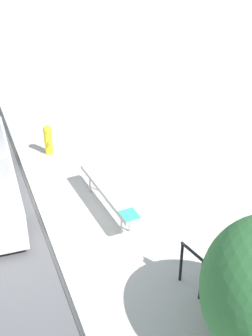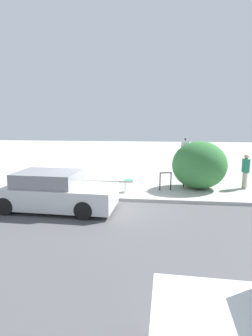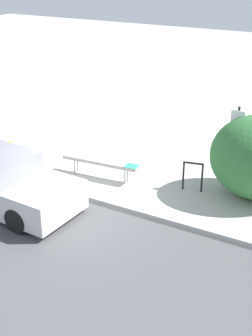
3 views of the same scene
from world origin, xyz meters
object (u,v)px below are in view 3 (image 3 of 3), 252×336
(bench, at_px, (101,162))
(sign_post, at_px, (236,141))
(fire_hydrant, at_px, (10,152))
(bike_rack, at_px, (193,174))

(bench, height_order, sign_post, sign_post)
(bench, relative_size, fire_hydrant, 3.01)
(bench, xyz_separation_m, bike_rack, (2.56, 0.53, 0.02))
(bench, relative_size, bike_rack, 2.80)
(fire_hydrant, bearing_deg, bench, 11.91)
(sign_post, bearing_deg, bench, -160.87)
(sign_post, distance_m, fire_hydrant, 6.60)
(bench, xyz_separation_m, sign_post, (3.43, 1.19, 0.90))
(bench, relative_size, sign_post, 1.00)
(bench, distance_m, fire_hydrant, 2.92)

